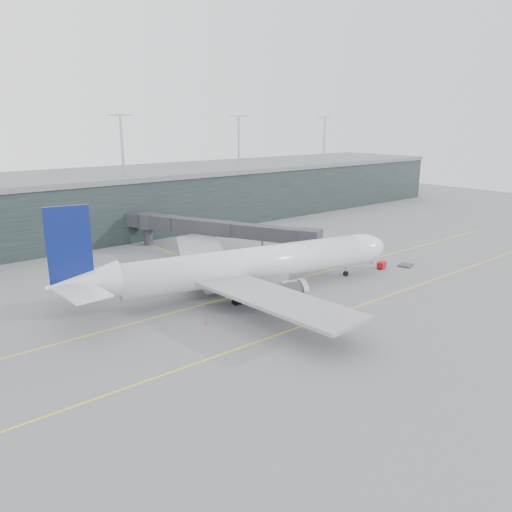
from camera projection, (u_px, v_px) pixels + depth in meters
ground at (225, 289)px, 85.58m from camera, size 320.00×320.00×0.00m
taxiline_a at (240, 295)px, 82.59m from camera, size 160.00×0.25×0.02m
taxiline_b at (308, 324)px, 70.67m from camera, size 160.00×0.25×0.02m
taxiline_lead_main at (188, 260)px, 103.55m from camera, size 0.25×60.00×0.02m
terminal at (91, 203)px, 126.83m from camera, size 240.00×36.00×29.00m
main_aircraft at (246, 266)px, 82.20m from camera, size 59.36×54.91×16.76m
jet_bridge at (208, 225)px, 110.68m from camera, size 23.50×45.92×7.45m
gse_cart at (382, 265)px, 97.08m from camera, size 2.22×1.71×1.34m
baggage_dolly at (406, 265)px, 98.99m from camera, size 3.51×3.12×0.29m
uld_a at (165, 277)px, 88.77m from camera, size 2.24×1.91×1.83m
uld_b at (176, 274)px, 90.99m from camera, size 2.13×1.90×1.62m
uld_c at (192, 269)px, 93.56m from camera, size 2.58×2.37×1.91m
cone_nose at (372, 262)px, 100.73m from camera, size 0.48×0.48×0.77m
cone_wing_stbd at (346, 306)px, 76.69m from camera, size 0.39×0.39×0.61m
cone_wing_port at (229, 261)px, 101.24m from camera, size 0.41×0.41×0.66m
cone_tail at (205, 322)px, 70.52m from camera, size 0.39×0.39×0.62m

